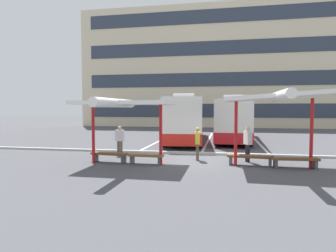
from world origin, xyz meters
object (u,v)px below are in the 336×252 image
at_px(bench_1, 146,157).
at_px(waiting_passenger_2, 248,141).
at_px(bench_2, 250,158).
at_px(coach_bus_0, 185,119).
at_px(bench_3, 295,160).
at_px(bench_0, 109,155).
at_px(waiting_shelter_0, 124,104).
at_px(waiting_passenger_1, 198,141).
at_px(waiting_passenger_0, 120,139).
at_px(waiting_shelter_1, 275,98).
at_px(coach_bus_1, 234,120).

height_order(bench_1, waiting_passenger_2, waiting_passenger_2).
bearing_deg(bench_1, bench_2, 6.79).
xyz_separation_m(coach_bus_0, waiting_passenger_2, (4.14, -8.89, -0.69)).
distance_m(bench_3, waiting_passenger_2, 2.27).
height_order(coach_bus_0, bench_0, coach_bus_0).
bearing_deg(bench_2, coach_bus_0, 113.25).
xyz_separation_m(coach_bus_0, bench_1, (-0.39, -10.29, -1.33)).
xyz_separation_m(waiting_shelter_0, waiting_passenger_1, (3.09, 1.76, -1.77)).
bearing_deg(waiting_passenger_1, coach_bus_0, 101.46).
bearing_deg(waiting_passenger_0, waiting_passenger_2, -6.29).
bearing_deg(bench_0, bench_3, 0.81).
distance_m(waiting_shelter_1, bench_2, 2.79).
relative_size(bench_2, waiting_passenger_0, 1.27).
bearing_deg(bench_1, bench_0, 175.59).
bearing_deg(bench_2, waiting_shelter_0, -170.89).
bearing_deg(bench_3, bench_1, -177.71).
bearing_deg(bench_3, coach_bus_0, 120.82).
xyz_separation_m(waiting_passenger_0, waiting_passenger_2, (6.55, -0.72, 0.07)).
height_order(waiting_shelter_1, waiting_passenger_1, waiting_shelter_1).
relative_size(bench_1, bench_3, 0.85).
distance_m(bench_2, waiting_passenger_2, 1.06).
relative_size(coach_bus_1, waiting_passenger_2, 6.27).
bearing_deg(waiting_passenger_1, waiting_passenger_0, 170.63).
height_order(bench_0, waiting_passenger_2, waiting_passenger_2).
height_order(bench_0, bench_3, same).
relative_size(bench_1, waiting_shelter_1, 0.32).
bearing_deg(coach_bus_1, waiting_passenger_0, -124.55).
height_order(coach_bus_0, coach_bus_1, coach_bus_0).
xyz_separation_m(coach_bus_0, waiting_passenger_1, (1.80, -8.87, -0.74)).
bearing_deg(waiting_shelter_1, coach_bus_1, 96.80).
xyz_separation_m(bench_2, waiting_passenger_1, (-2.39, 0.88, 0.58)).
relative_size(bench_1, waiting_passenger_1, 1.01).
distance_m(coach_bus_0, waiting_shelter_0, 10.76).
xyz_separation_m(bench_1, waiting_shelter_1, (5.48, 0.07, 2.60)).
height_order(coach_bus_0, waiting_passenger_1, coach_bus_0).
bearing_deg(coach_bus_1, coach_bus_0, -168.02).
bearing_deg(waiting_shelter_1, waiting_passenger_2, 125.53).
distance_m(coach_bus_0, waiting_passenger_2, 9.83).
xyz_separation_m(coach_bus_1, waiting_shelter_1, (1.31, -11.02, 1.33)).
bearing_deg(waiting_passenger_2, bench_2, -86.75).
height_order(waiting_shelter_0, bench_2, waiting_shelter_0).
distance_m(coach_bus_0, waiting_passenger_0, 8.55).
relative_size(waiting_shelter_1, bench_2, 2.55).
relative_size(waiting_shelter_1, waiting_passenger_1, 3.18).
relative_size(bench_2, waiting_passenger_2, 1.19).
bearing_deg(bench_2, waiting_shelter_1, -27.75).
distance_m(coach_bus_1, bench_2, 10.63).
height_order(bench_0, bench_1, same).
xyz_separation_m(bench_0, waiting_passenger_2, (6.33, 1.26, 0.64)).
xyz_separation_m(bench_2, bench_3, (1.80, -0.29, -0.00)).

